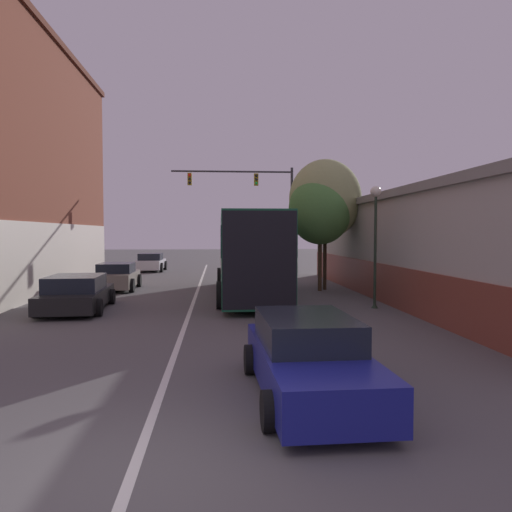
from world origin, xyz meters
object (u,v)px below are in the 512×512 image
at_px(parked_car_left_far, 77,294).
at_px(traffic_signal_gantry, 258,197).
at_px(parked_car_left_mid, 151,262).
at_px(street_tree_near, 325,199).
at_px(hatchback_foreground, 308,358).
at_px(street_lamp, 375,226).
at_px(bus, 249,251).
at_px(street_tree_far, 320,210).
at_px(parked_car_left_near, 117,277).

height_order(parked_car_left_far, traffic_signal_gantry, traffic_signal_gantry).
relative_size(parked_car_left_mid, parked_car_left_far, 0.80).
distance_m(parked_car_left_mid, street_tree_near, 16.54).
distance_m(hatchback_foreground, street_lamp, 10.65).
height_order(hatchback_foreground, traffic_signal_gantry, traffic_signal_gantry).
xyz_separation_m(bus, parked_car_left_far, (-6.34, -3.55, -1.38)).
xyz_separation_m(street_tree_near, street_tree_far, (-0.33, -0.43, -0.52)).
bearing_deg(bus, street_tree_far, -62.00).
xyz_separation_m(hatchback_foreground, parked_car_left_near, (-6.40, 16.24, 0.00)).
height_order(parked_car_left_near, street_tree_near, street_tree_near).
xyz_separation_m(traffic_signal_gantry, street_tree_near, (2.48, -9.62, -0.78)).
height_order(parked_car_left_mid, street_tree_near, street_tree_near).
xyz_separation_m(hatchback_foreground, street_tree_near, (3.64, 15.54, 3.74)).
distance_m(street_lamp, street_tree_near, 6.22).
bearing_deg(parked_car_left_far, street_tree_far, -64.78).
bearing_deg(parked_car_left_mid, hatchback_foreground, -166.54).
xyz_separation_m(parked_car_left_near, parked_car_left_mid, (0.04, 11.93, -0.00)).
bearing_deg(street_tree_near, bus, -149.25).
bearing_deg(hatchback_foreground, traffic_signal_gantry, -4.34).
distance_m(parked_car_left_mid, street_lamp, 21.57).
height_order(bus, parked_car_left_near, bus).
distance_m(bus, parked_car_left_near, 7.03).
bearing_deg(street_lamp, parked_car_left_near, 147.54).
bearing_deg(street_tree_near, street_lamp, -84.79).
relative_size(hatchback_foreground, street_tree_far, 0.84).
relative_size(street_tree_near, street_tree_far, 1.14).
relative_size(bus, parked_car_left_near, 2.89).
relative_size(parked_car_left_near, parked_car_left_mid, 1.04).
bearing_deg(parked_car_left_near, street_tree_far, -97.91).
xyz_separation_m(parked_car_left_near, street_lamp, (10.59, -6.74, 2.36)).
relative_size(parked_car_left_far, street_tree_far, 0.87).
bearing_deg(bus, parked_car_left_near, 64.66).
xyz_separation_m(bus, parked_car_left_near, (-6.22, 2.97, -1.34)).
relative_size(hatchback_foreground, parked_car_left_mid, 1.21).
distance_m(parked_car_left_near, street_tree_far, 10.29).
bearing_deg(street_tree_near, parked_car_left_near, 176.01).
distance_m(street_tree_near, street_tree_far, 0.75).
distance_m(traffic_signal_gantry, street_tree_near, 9.96).
height_order(bus, parked_car_left_mid, bus).
xyz_separation_m(bus, parked_car_left_mid, (-6.18, 14.90, -1.35)).
bearing_deg(street_tree_far, hatchback_foreground, -102.36).
bearing_deg(hatchback_foreground, bus, -0.95).
xyz_separation_m(parked_car_left_far, street_tree_near, (10.16, 5.82, 3.77)).
height_order(parked_car_left_far, street_tree_near, street_tree_near).
relative_size(parked_car_left_near, street_tree_near, 0.63).
bearing_deg(traffic_signal_gantry, parked_car_left_mid, 158.14).
relative_size(parked_car_left_far, street_tree_near, 0.76).
height_order(hatchback_foreground, parked_car_left_mid, hatchback_foreground).
xyz_separation_m(bus, street_lamp, (4.37, -3.77, 1.02)).
distance_m(parked_car_left_near, traffic_signal_gantry, 12.53).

